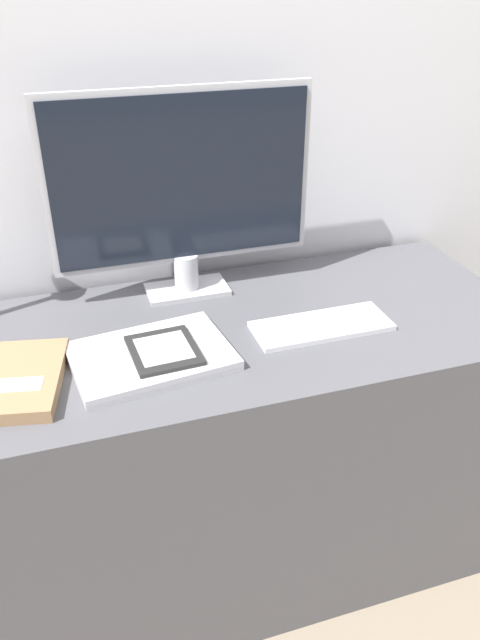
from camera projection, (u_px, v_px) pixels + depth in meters
The scene contains 8 objects.
ground_plane at pixel (261, 618), 1.59m from camera, with size 10.00×10.00×0.00m, color gray.
wall_back at pixel (188, 84), 1.45m from camera, with size 3.60×0.05×2.40m.
desk at pixel (233, 449), 1.60m from camera, with size 1.38×0.59×0.73m.
monitor at pixel (182, 189), 1.43m from camera, with size 0.62×0.11×0.49m.
keyboard at pixel (322, 326), 1.40m from camera, with size 0.31×0.12×0.01m.
laptop at pixel (151, 356), 1.29m from camera, with size 0.34×0.26×0.02m.
ereader at pixel (164, 350), 1.28m from camera, with size 0.14×0.16×0.01m.
notebook at pixel (20, 380), 1.21m from camera, with size 0.20×0.27×0.03m.
Camera 1 is at (-0.35, -0.92, 1.46)m, focal length 35.00 mm.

